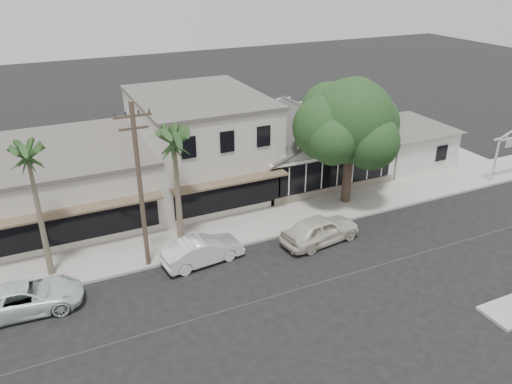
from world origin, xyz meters
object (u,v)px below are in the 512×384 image
car_1 (202,250)px  shade_tree (349,123)px  car_0 (320,229)px  utility_pole (140,185)px  car_2 (26,297)px

car_1 → shade_tree: size_ratio=0.53×
car_0 → car_1: (-6.86, 0.87, -0.09)m
utility_pole → car_0: 10.57m
shade_tree → car_0: bearing=-137.0°
car_0 → utility_pole: bearing=72.2°
shade_tree → car_1: bearing=-164.5°
car_2 → car_1: bearing=-83.3°
utility_pole → car_1: (2.78, -0.85, -4.06)m
car_2 → shade_tree: size_ratio=0.61×
car_2 → shade_tree: bearing=-75.9°
utility_pole → car_2: 7.37m
car_1 → shade_tree: (11.08, 3.07, 4.80)m
utility_pole → shade_tree: bearing=9.1°
car_2 → utility_pole: bearing=-74.2°
car_1 → car_2: bearing=86.0°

